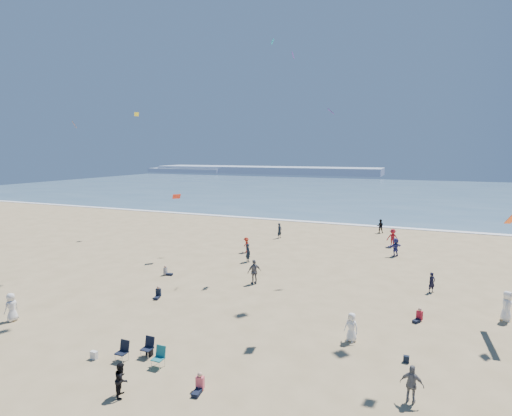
% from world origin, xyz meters
% --- Properties ---
extents(ground, '(220.00, 220.00, 0.00)m').
position_xyz_m(ground, '(0.00, 0.00, 0.00)').
color(ground, tan).
rests_on(ground, ground).
extents(ocean, '(220.00, 100.00, 0.06)m').
position_xyz_m(ocean, '(0.00, 95.00, 0.03)').
color(ocean, '#476B84').
rests_on(ocean, ground).
extents(surf_line, '(220.00, 1.20, 0.08)m').
position_xyz_m(surf_line, '(0.00, 45.00, 0.04)').
color(surf_line, white).
rests_on(surf_line, ground).
extents(headland_far, '(110.00, 20.00, 3.20)m').
position_xyz_m(headland_far, '(-60.00, 170.00, 1.60)').
color(headland_far, '#7A8EA8').
rests_on(headland_far, ground).
extents(headland_near, '(40.00, 14.00, 2.00)m').
position_xyz_m(headland_near, '(-100.00, 165.00, 1.00)').
color(headland_near, '#7A8EA8').
rests_on(headland_near, ground).
extents(standing_flyers, '(32.20, 45.15, 1.94)m').
position_xyz_m(standing_flyers, '(5.15, 17.66, 0.89)').
color(standing_flyers, white).
rests_on(standing_flyers, ground).
extents(seated_group, '(20.62, 23.21, 0.84)m').
position_xyz_m(seated_group, '(0.22, 7.15, 0.42)').
color(seated_group, silver).
rests_on(seated_group, ground).
extents(chair_cluster, '(2.60, 1.41, 1.00)m').
position_xyz_m(chair_cluster, '(-2.12, 3.36, 0.50)').
color(chair_cluster, black).
rests_on(chair_cluster, ground).
extents(white_tote, '(0.35, 0.20, 0.40)m').
position_xyz_m(white_tote, '(-4.54, 2.68, 0.20)').
color(white_tote, silver).
rests_on(white_tote, ground).
extents(black_backpack, '(0.30, 0.22, 0.38)m').
position_xyz_m(black_backpack, '(-2.19, 4.00, 0.19)').
color(black_backpack, black).
rests_on(black_backpack, ground).
extents(navy_bag, '(0.28, 0.18, 0.34)m').
position_xyz_m(navy_bag, '(9.86, 8.24, 0.17)').
color(navy_bag, black).
rests_on(navy_bag, ground).
extents(kites_aloft, '(43.67, 35.71, 25.55)m').
position_xyz_m(kites_aloft, '(8.99, 12.11, 13.33)').
color(kites_aloft, '#23B8CA').
rests_on(kites_aloft, ground).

